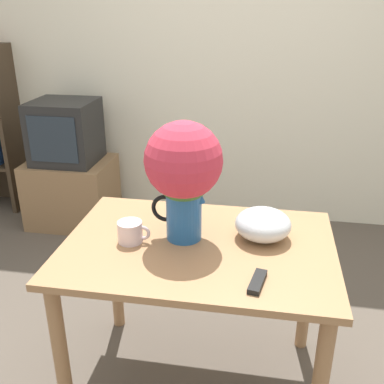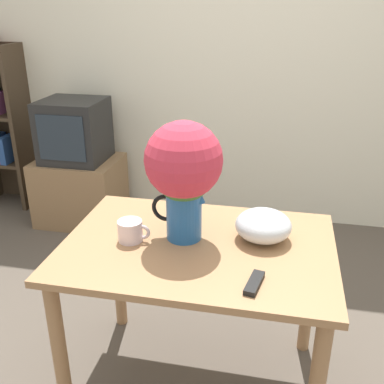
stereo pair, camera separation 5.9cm
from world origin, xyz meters
The scene contains 9 objects.
ground_plane centered at (0.00, 0.00, 0.00)m, with size 12.00×12.00×0.00m, color brown.
wall_back centered at (0.00, 1.79, 1.30)m, with size 8.00×0.05×2.60m.
table centered at (0.02, -0.08, 0.63)m, with size 1.12×0.78×0.75m.
flower_vase centered at (-0.05, -0.04, 1.06)m, with size 0.32×0.32×0.50m.
coffee_mug centered at (-0.26, -0.11, 0.80)m, with size 0.14×0.10×0.09m.
white_bowl centered at (0.28, 0.01, 0.82)m, with size 0.24×0.24×0.13m.
remote_control centered at (0.27, -0.33, 0.76)m, with size 0.07×0.15×0.02m.
tv_stand centered at (-1.24, 1.41, 0.26)m, with size 0.64×0.50×0.52m.
tv_set centered at (-1.24, 1.41, 0.76)m, with size 0.47×0.44×0.47m.
Camera 2 is at (0.33, -1.68, 1.68)m, focal length 42.00 mm.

